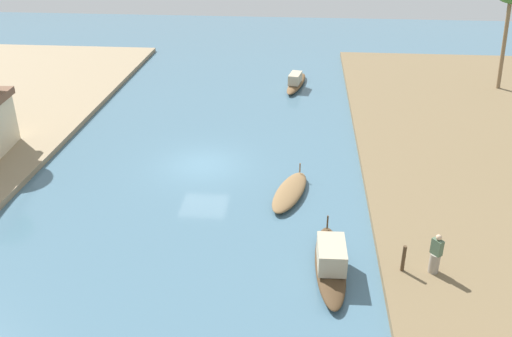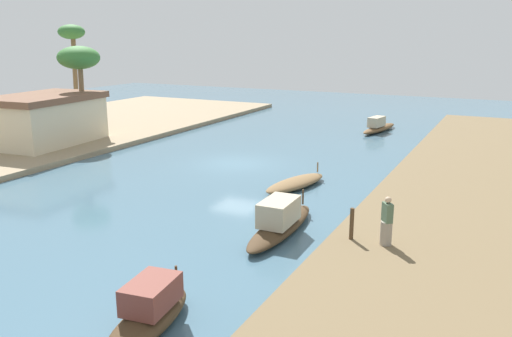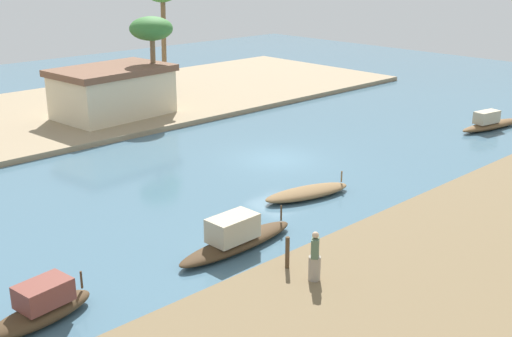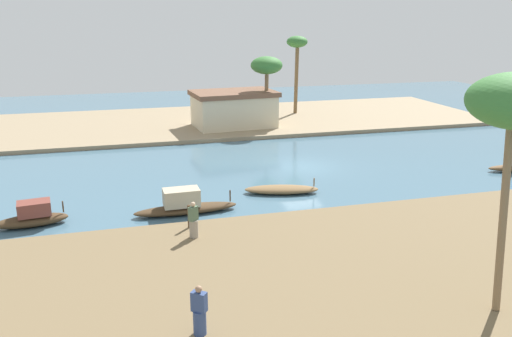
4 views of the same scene
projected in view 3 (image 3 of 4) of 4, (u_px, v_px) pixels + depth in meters
name	position (u px, v px, depth m)	size (l,w,h in m)	color
river_water	(277.00, 159.00, 32.80)	(77.85, 77.85, 0.00)	#476B7F
riverbank_right	(107.00, 105.00, 43.92)	(45.33, 15.87, 0.31)	#937F60
sampan_open_hull	(307.00, 193.00, 27.59)	(4.30, 2.18, 0.88)	brown
sampan_foreground	(236.00, 237.00, 22.62)	(5.23, 1.28, 1.30)	#47331E
sampan_with_red_awning	(490.00, 123.00, 38.30)	(5.20, 1.82, 1.16)	brown
sampan_with_tall_canopy	(41.00, 307.00, 18.13)	(3.41, 1.53, 1.20)	#47331E
person_by_mooring	(315.00, 260.00, 19.79)	(0.53, 0.53, 1.62)	gray
mooring_post	(287.00, 252.00, 20.60)	(0.14, 0.14, 1.08)	#4C3823
palm_tree_right_tall	(151.00, 30.00, 40.34)	(2.73, 2.73, 5.96)	#7F6647
palm_tree_right_short	(162.00, 3.00, 46.33)	(2.00, 2.00, 7.44)	brown
riverside_building	(113.00, 91.00, 39.89)	(7.39, 5.17, 3.05)	beige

